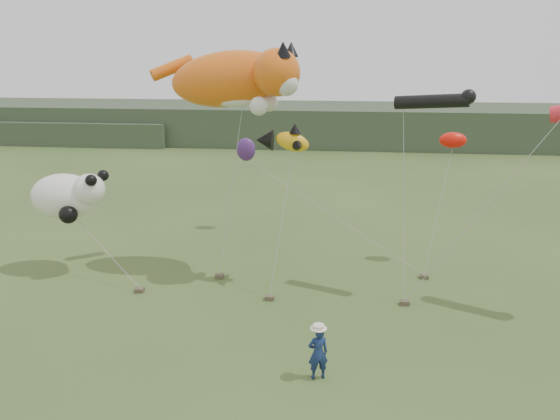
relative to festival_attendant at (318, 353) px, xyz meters
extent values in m
plane|color=#385123|center=(-0.39, 1.31, -0.87)|extent=(120.00, 120.00, 0.00)
cube|color=#2D3D28|center=(-0.39, 46.31, 1.13)|extent=(90.00, 12.00, 4.00)
cube|color=#2D3D28|center=(-30.39, 43.31, 0.38)|extent=(25.00, 8.00, 2.50)
imported|color=navy|center=(0.00, 0.00, 0.00)|extent=(0.73, 0.59, 1.74)
cube|color=brown|center=(-4.73, 7.26, -0.78)|extent=(0.36, 0.29, 0.19)
cube|color=brown|center=(-2.22, 5.32, -0.78)|extent=(0.36, 0.29, 0.19)
cube|color=brown|center=(3.22, 5.48, -0.78)|extent=(0.36, 0.29, 0.19)
cube|color=brown|center=(-7.76, 5.43, -0.78)|extent=(0.36, 0.29, 0.19)
cube|color=brown|center=(4.37, 8.27, -0.78)|extent=(0.36, 0.29, 0.19)
ellipsoid|color=#E15E12|center=(-4.34, 8.70, 7.76)|extent=(5.37, 2.38, 2.87)
sphere|color=#E15E12|center=(-2.19, 7.63, 8.08)|extent=(1.93, 1.93, 1.93)
cone|color=black|center=(-1.87, 7.09, 8.99)|extent=(0.60, 0.73, 0.73)
cone|color=black|center=(-1.66, 8.17, 8.99)|extent=(0.60, 0.69, 0.69)
sphere|color=beige|center=(-1.76, 7.31, 7.65)|extent=(0.97, 0.97, 0.97)
ellipsoid|color=beige|center=(-4.12, 8.38, 6.90)|extent=(1.89, 0.94, 0.59)
sphere|color=beige|center=(-2.84, 6.99, 6.79)|extent=(0.75, 0.75, 0.75)
sphere|color=beige|center=(-2.62, 8.49, 6.79)|extent=(0.75, 0.75, 0.75)
cylinder|color=#E15E12|center=(-7.13, 9.56, 8.18)|extent=(2.00, 1.46, 1.16)
ellipsoid|color=gold|center=(-1.51, 7.36, 5.32)|extent=(1.57, 0.63, 1.09)
cone|color=black|center=(-2.72, 7.66, 5.32)|extent=(0.72, 0.92, 0.91)
cone|color=black|center=(-1.41, 7.36, 5.87)|extent=(0.50, 0.50, 0.40)
cone|color=black|center=(-1.21, 6.86, 5.22)|extent=(0.53, 0.56, 0.40)
cone|color=black|center=(-1.21, 7.86, 5.22)|extent=(0.53, 0.56, 0.40)
cylinder|color=black|center=(3.91, 7.09, 7.03)|extent=(2.86, 1.48, 0.73)
sphere|color=black|center=(5.19, 6.64, 7.26)|extent=(0.56, 0.56, 0.56)
ellipsoid|color=white|center=(-11.80, 7.58, 2.63)|extent=(3.07, 2.05, 2.05)
sphere|color=white|center=(-10.44, 7.24, 3.09)|extent=(1.37, 1.37, 1.37)
sphere|color=black|center=(-10.10, 6.78, 3.60)|extent=(0.50, 0.50, 0.50)
sphere|color=black|center=(-9.98, 7.75, 3.60)|extent=(0.50, 0.50, 0.50)
sphere|color=black|center=(-11.24, 6.67, 2.06)|extent=(0.80, 0.80, 0.80)
sphere|color=black|center=(-12.72, 7.92, 2.17)|extent=(0.80, 0.80, 0.80)
ellipsoid|color=red|center=(5.57, 10.73, 4.98)|extent=(1.23, 0.72, 0.72)
ellipsoid|color=#472267|center=(-4.73, 14.49, 3.69)|extent=(1.04, 0.70, 1.28)
camera|label=1|loc=(0.53, -14.87, 8.91)|focal=35.00mm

